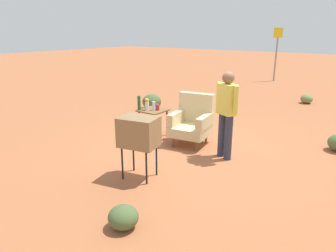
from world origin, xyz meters
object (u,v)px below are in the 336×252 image
Objects in this scene: armchair at (192,121)px; soda_can_blue at (157,107)px; bottle_wine_green at (139,103)px; flower_vase at (147,104)px; road_sign at (276,51)px; side_table at (153,114)px; soda_can_red at (158,108)px; bottle_short_clear at (154,106)px; tv_on_stand at (139,132)px; person_standing at (227,110)px.

armchair is 0.95m from soda_can_blue.
bottle_wine_green reaches higher than flower_vase.
road_sign is at bearing 91.93° from flower_vase.
bottle_wine_green reaches higher than side_table.
armchair reaches higher than bottle_wine_green.
road_sign is 9.72m from soda_can_red.
road_sign is at bearing 92.80° from soda_can_blue.
soda_can_blue is at bearing -178.66° from armchair.
armchair is at bearing 1.34° from soda_can_blue.
soda_can_blue is (-0.93, -0.02, 0.18)m from armchair.
bottle_short_clear is at bearing -87.20° from road_sign.
tv_on_stand is at bearing -57.20° from side_table.
armchair reaches higher than soda_can_red.
bottle_short_clear is (-1.09, 1.74, -0.06)m from tv_on_stand.
bottle_wine_green is at bearing -179.92° from person_standing.
bottle_wine_green is (-1.21, -0.31, 0.28)m from armchair.
road_sign is 20.00× the size of soda_can_red.
bottle_short_clear is at bearing -33.32° from side_table.
tv_on_stand is at bearing -48.75° from bottle_wine_green.
bottle_wine_green is 0.43m from soda_can_red.
armchair is at bearing 14.31° from bottle_wine_green.
side_table is 5.09× the size of soda_can_blue.
armchair is at bearing 11.10° from flower_vase.
flower_vase is at bearing -134.45° from side_table.
bottle_wine_green is at bearing -140.45° from side_table.
tv_on_stand is at bearing -60.39° from soda_can_red.
soda_can_blue is (-1.10, 1.86, -0.10)m from tv_on_stand.
armchair is 1.91m from tv_on_stand.
armchair is 1.12m from flower_vase.
bottle_short_clear is at bearing 175.00° from person_standing.
soda_can_red is at bearing 172.81° from person_standing.
soda_can_red reaches higher than side_table.
armchair is at bearing 161.58° from person_standing.
side_table is at bearing -165.76° from soda_can_red.
tv_on_stand reaches higher than flower_vase.
tv_on_stand is 2.07m from soda_can_red.
road_sign is at bearing 103.19° from person_standing.
road_sign is 9.83m from flower_vase.
person_standing is 5.12× the size of bottle_wine_green.
person_standing is 13.44× the size of soda_can_red.
road_sign is at bearing 97.78° from tv_on_stand.
soda_can_blue is at bearing -87.20° from road_sign.
bottle_short_clear reaches higher than soda_can_red.
flower_vase is (-1.24, 1.67, -0.01)m from tv_on_stand.
tv_on_stand reaches higher than side_table.
flower_vase reaches higher than bottle_short_clear.
bottle_short_clear is 0.75× the size of flower_vase.
person_standing reaches higher than bottle_wine_green.
tv_on_stand is 2.08m from flower_vase.
side_table is 0.38× the size of person_standing.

